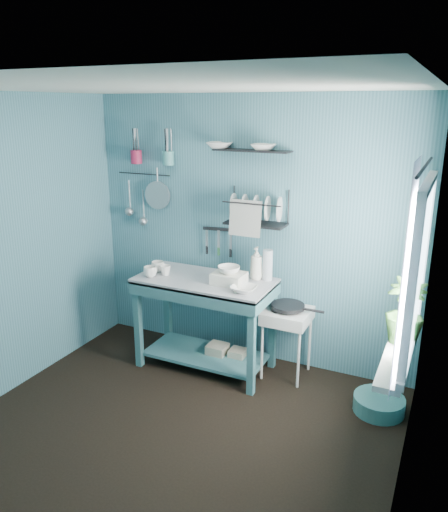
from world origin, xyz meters
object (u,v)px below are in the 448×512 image
at_px(frying_pan, 288,306).
at_px(potted_plant, 405,311).
at_px(wash_tub, 229,278).
at_px(dish_rack, 256,207).
at_px(storage_tin_large, 217,355).
at_px(hotplate_stand, 286,343).
at_px(utensil_cup_magenta, 136,157).
at_px(work_counter, 205,323).
at_px(mug_mid, 165,270).
at_px(floor_basin, 379,404).
at_px(mug_left, 150,272).
at_px(water_bottle, 268,265).
at_px(utensil_cup_teal, 168,158).
at_px(colander, 158,195).
at_px(storage_tin_small, 238,359).
at_px(soap_bottle, 256,263).
at_px(mug_right, 158,266).

xyz_separation_m(frying_pan, potted_plant, (1.02, -0.62, 0.38)).
bearing_deg(wash_tub, dish_rack, 69.26).
height_order(frying_pan, storage_tin_large, frying_pan).
bearing_deg(hotplate_stand, frying_pan, 0.00).
bearing_deg(utensil_cup_magenta, work_counter, -20.43).
bearing_deg(dish_rack, mug_mid, -154.17).
bearing_deg(potted_plant, floor_basin, 110.56).
distance_m(frying_pan, storage_tin_large, 0.86).
relative_size(work_counter, mug_left, 10.12).
relative_size(water_bottle, storage_tin_large, 1.27).
relative_size(water_bottle, utensil_cup_teal, 2.15).
height_order(water_bottle, floor_basin, water_bottle).
bearing_deg(colander, utensil_cup_teal, -10.80).
bearing_deg(water_bottle, storage_tin_small, -147.53).
distance_m(mug_mid, storage_tin_large, 0.96).
distance_m(soap_bottle, utensil_cup_magenta, 1.61).
xyz_separation_m(utensil_cup_teal, potted_plant, (2.32, -0.78, -0.85)).
distance_m(mug_mid, hotplate_stand, 1.29).
relative_size(wash_tub, utensil_cup_teal, 2.15).
height_order(work_counter, soap_bottle, soap_bottle).
distance_m(wash_tub, floor_basin, 1.62).
height_order(mug_mid, storage_tin_small, mug_mid).
distance_m(wash_tub, dish_rack, 0.68).
bearing_deg(soap_bottle, water_bottle, 11.31).
bearing_deg(soap_bottle, hotplate_stand, -3.44).
bearing_deg(utensil_cup_teal, frying_pan, -7.24).
height_order(mug_right, hotplate_stand, mug_right).
bearing_deg(frying_pan, dish_rack, 162.63).
xyz_separation_m(soap_bottle, storage_tin_small, (-0.12, -0.12, -0.93)).
bearing_deg(mug_right, potted_plant, -10.96).
xyz_separation_m(mug_mid, hotplate_stand, (1.12, 0.24, -0.61)).
xyz_separation_m(work_counter, soap_bottle, (0.42, 0.20, 0.59)).
bearing_deg(storage_tin_large, mug_mid, -167.09).
relative_size(water_bottle, dish_rack, 0.51).
height_order(work_counter, utensil_cup_magenta, utensil_cup_magenta).
xyz_separation_m(wash_tub, frying_pan, (0.49, 0.20, -0.25)).
bearing_deg(mug_left, storage_tin_small, 17.10).
bearing_deg(colander, wash_tub, -22.24).
xyz_separation_m(frying_pan, storage_tin_large, (-0.64, -0.13, -0.57)).
relative_size(hotplate_stand, utensil_cup_magenta, 4.94).
bearing_deg(colander, work_counter, -27.64).
bearing_deg(wash_tub, mug_left, -169.14).
bearing_deg(utensil_cup_magenta, floor_basin, -8.95).
xyz_separation_m(mug_right, frying_pan, (1.24, 0.18, -0.25)).
xyz_separation_m(mug_left, hotplate_stand, (1.22, 0.34, -0.61)).
bearing_deg(floor_basin, colander, 169.54).
xyz_separation_m(wash_tub, utensil_cup_magenta, (-1.18, 0.37, 0.97)).
relative_size(mug_left, wash_tub, 0.44).
distance_m(mug_mid, storage_tin_small, 1.08).
distance_m(work_counter, mug_left, 0.70).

